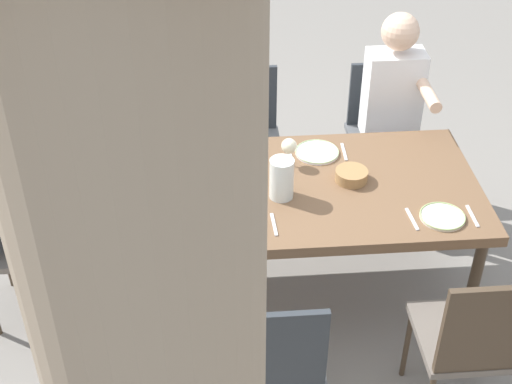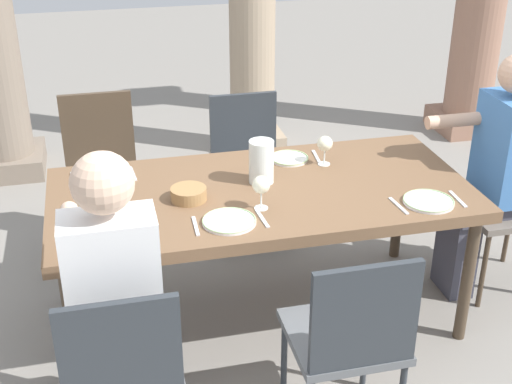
{
  "view_description": "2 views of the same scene",
  "coord_description": "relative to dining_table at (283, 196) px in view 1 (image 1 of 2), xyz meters",
  "views": [
    {
      "loc": [
        0.38,
        3.02,
        2.96
      ],
      "look_at": [
        0.15,
        0.07,
        0.78
      ],
      "focal_mm": 51.28,
      "sensor_mm": 36.0,
      "label": 1
    },
    {
      "loc": [
        -0.74,
        -2.97,
        2.26
      ],
      "look_at": [
        -0.05,
        -0.08,
        0.78
      ],
      "focal_mm": 49.32,
      "sensor_mm": 36.0,
      "label": 2
    }
  ],
  "objects": [
    {
      "name": "spoon_2",
      "position": [
        0.38,
        0.31,
        0.06
      ],
      "size": [
        0.03,
        0.17,
        0.01
      ],
      "primitive_type": "cube",
      "rotation": [
        0.0,
        0.0,
        -0.1
      ],
      "color": "silver",
      "rests_on": "dining_table"
    },
    {
      "name": "plate_2",
      "position": [
        0.23,
        0.31,
        0.07
      ],
      "size": [
        0.2,
        0.2,
        0.02
      ],
      "color": "white",
      "rests_on": "dining_table"
    },
    {
      "name": "diner_woman_green",
      "position": [
        -0.75,
        -0.72,
        0.03
      ],
      "size": [
        0.35,
        0.5,
        1.34
      ],
      "color": "#3F3F4C",
      "rests_on": "ground"
    },
    {
      "name": "fork_1",
      "position": [
        -0.37,
        -0.3,
        0.06
      ],
      "size": [
        0.02,
        0.17,
        0.01
      ],
      "primitive_type": "cube",
      "rotation": [
        0.0,
        0.0,
        -0.03
      ],
      "color": "silver",
      "rests_on": "dining_table"
    },
    {
      "name": "diner_man_white",
      "position": [
        1.25,
        0.0,
        0.02
      ],
      "size": [
        0.49,
        0.35,
        1.34
      ],
      "color": "#3F3F4C",
      "rests_on": "ground"
    },
    {
      "name": "chair_head_east",
      "position": [
        1.44,
        0.0,
        -0.15
      ],
      "size": [
        0.44,
        0.44,
        0.95
      ],
      "color": "#6A6158",
      "rests_on": "ground"
    },
    {
      "name": "spoon_1",
      "position": [
        -0.07,
        -0.3,
        0.06
      ],
      "size": [
        0.03,
        0.17,
        0.01
      ],
      "primitive_type": "cube",
      "rotation": [
        0.0,
        0.0,
        0.07
      ],
      "color": "silver",
      "rests_on": "dining_table"
    },
    {
      "name": "water_pitcher",
      "position": [
        0.02,
        0.08,
        0.16
      ],
      "size": [
        0.12,
        0.12,
        0.22
      ],
      "color": "white",
      "rests_on": "dining_table"
    },
    {
      "name": "fork_2",
      "position": [
        0.08,
        0.31,
        0.06
      ],
      "size": [
        0.02,
        0.17,
        0.01
      ],
      "primitive_type": "cube",
      "rotation": [
        0.0,
        0.0,
        0.04
      ],
      "color": "silver",
      "rests_on": "dining_table"
    },
    {
      "name": "chair_mid_south",
      "position": [
        0.14,
        -0.91,
        -0.16
      ],
      "size": [
        0.44,
        0.44,
        0.92
      ],
      "color": "#5B5E61",
      "rests_on": "ground"
    },
    {
      "name": "bread_basket",
      "position": [
        -0.36,
        -0.03,
        0.09
      ],
      "size": [
        0.17,
        0.17,
        0.06
      ],
      "primitive_type": "cylinder",
      "color": "#9E7547",
      "rests_on": "dining_table"
    },
    {
      "name": "wine_glass_1",
      "position": [
        -0.05,
        -0.2,
        0.18
      ],
      "size": [
        0.08,
        0.08,
        0.16
      ],
      "color": "white",
      "rests_on": "dining_table"
    },
    {
      "name": "wine_glass_2",
      "position": [
        0.39,
        0.21,
        0.17
      ],
      "size": [
        0.08,
        0.08,
        0.16
      ],
      "color": "white",
      "rests_on": "dining_table"
    },
    {
      "name": "fork_3",
      "position": [
        0.57,
        -0.33,
        0.06
      ],
      "size": [
        0.03,
        0.17,
        0.01
      ],
      "primitive_type": "cube",
      "rotation": [
        0.0,
        0.0,
        0.08
      ],
      "color": "silver",
      "rests_on": "dining_table"
    },
    {
      "name": "plate_0",
      "position": [
        -0.74,
        0.32,
        0.07
      ],
      "size": [
        0.22,
        0.22,
        0.02
      ],
      "color": "silver",
      "rests_on": "dining_table"
    },
    {
      "name": "plate_3",
      "position": [
        0.72,
        -0.33,
        0.07
      ],
      "size": [
        0.24,
        0.24,
        0.02
      ],
      "color": "white",
      "rests_on": "dining_table"
    },
    {
      "name": "chair_west_north",
      "position": [
        -0.75,
        0.91,
        -0.14
      ],
      "size": [
        0.44,
        0.44,
        0.96
      ],
      "color": "#6A6158",
      "rests_on": "ground"
    },
    {
      "name": "spoon_3",
      "position": [
        0.87,
        -0.33,
        0.06
      ],
      "size": [
        0.02,
        0.17,
        0.01
      ],
      "primitive_type": "cube",
      "rotation": [
        0.0,
        0.0,
        -0.04
      ],
      "color": "silver",
      "rests_on": "dining_table"
    },
    {
      "name": "dining_table",
      "position": [
        0.0,
        0.0,
        0.0
      ],
      "size": [
        2.04,
        0.98,
        0.75
      ],
      "color": "brown",
      "rests_on": "ground"
    },
    {
      "name": "ground_plane",
      "position": [
        0.0,
        0.0,
        -0.69
      ],
      "size": [
        16.0,
        16.0,
        0.0
      ],
      "primitive_type": "plane",
      "color": "gray"
    },
    {
      "name": "chair_mid_north",
      "position": [
        0.14,
        0.91,
        -0.18
      ],
      "size": [
        0.44,
        0.44,
        0.89
      ],
      "color": "#5B5E61",
      "rests_on": "ground"
    },
    {
      "name": "chair_west_south",
      "position": [
        -0.75,
        -0.91,
        -0.16
      ],
      "size": [
        0.44,
        0.44,
        0.92
      ],
      "color": "#5B5E61",
      "rests_on": "ground"
    },
    {
      "name": "spoon_0",
      "position": [
        -0.59,
        0.32,
        0.06
      ],
      "size": [
        0.03,
        0.17,
        0.01
      ],
      "primitive_type": "cube",
      "rotation": [
        0.0,
        0.0,
        0.08
      ],
      "color": "silver",
      "rests_on": "dining_table"
    },
    {
      "name": "fork_0",
      "position": [
        -0.89,
        0.32,
        0.06
      ],
      "size": [
        0.02,
        0.17,
        0.01
      ],
      "primitive_type": "cube",
      "rotation": [
        0.0,
        0.0,
        0.01
      ],
      "color": "silver",
      "rests_on": "dining_table"
    },
    {
      "name": "plate_1",
      "position": [
        -0.22,
        -0.3,
        0.07
      ],
      "size": [
        0.24,
        0.24,
        0.02
      ],
      "color": "white",
      "rests_on": "dining_table"
    }
  ]
}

